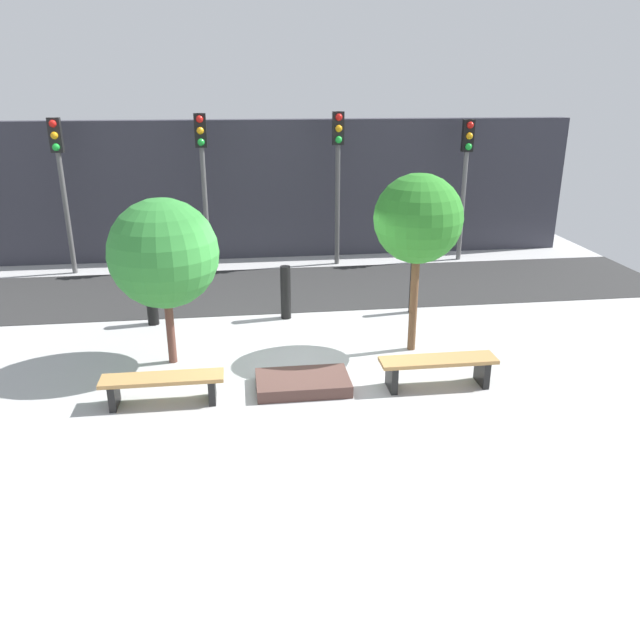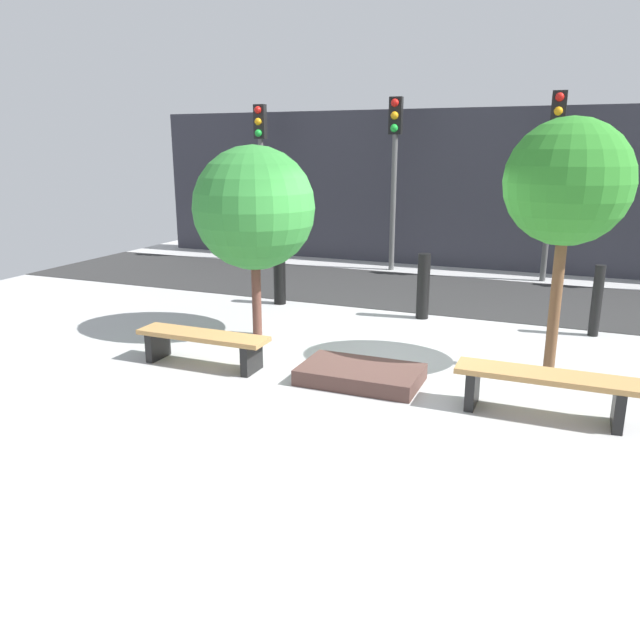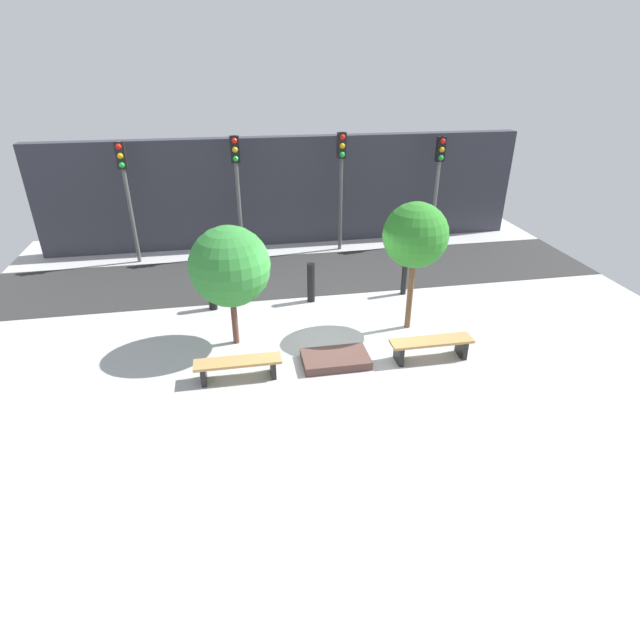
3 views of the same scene
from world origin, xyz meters
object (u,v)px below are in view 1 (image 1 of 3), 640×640
object	(u,v)px
tree_behind_left_bench	(164,254)
traffic_light_west	(60,169)
planter_bed	(303,383)
tree_behind_right_bench	(418,220)
bench_left	(163,384)
bench_right	(438,366)
traffic_light_mid_east	(338,162)
bollard_center	(413,287)
bollard_left	(286,292)
traffic_light_east	(466,165)
bollard_far_left	(152,302)
traffic_light_mid_west	(203,164)

from	to	relation	value
tree_behind_left_bench	traffic_light_west	xyz separation A→B (m)	(-2.89, 5.76, 0.67)
planter_bed	tree_behind_right_bench	world-z (taller)	tree_behind_right_bench
bench_left	tree_behind_left_bench	xyz separation A→B (m)	(-0.00, 1.48, 1.57)
bench_right	traffic_light_mid_east	xyz separation A→B (m)	(-0.42, 7.24, 2.28)
bench_left	bollard_center	size ratio (longest dim) A/B	1.65
planter_bed	traffic_light_mid_east	world-z (taller)	traffic_light_mid_east
bench_right	tree_behind_right_bench	bearing A→B (deg)	90.20
planter_bed	tree_behind_left_bench	distance (m)	3.02
bollard_left	traffic_light_east	size ratio (longest dim) A/B	0.30
bollard_left	traffic_light_west	world-z (taller)	traffic_light_west
traffic_light_east	bench_left	bearing A→B (deg)	-134.17
traffic_light_east	bollard_center	bearing A→B (deg)	-121.23
bollard_center	traffic_light_east	bearing A→B (deg)	58.77
bollard_far_left	bollard_center	bearing A→B (deg)	0.00
bench_right	traffic_light_mid_east	distance (m)	7.60
planter_bed	traffic_light_mid_east	distance (m)	7.66
bench_left	planter_bed	bearing A→B (deg)	5.31
bollard_left	bench_left	bearing A→B (deg)	-121.73
bench_left	tree_behind_right_bench	world-z (taller)	tree_behind_right_bench
traffic_light_west	traffic_light_mid_east	size ratio (longest dim) A/B	0.97
planter_bed	traffic_light_west	distance (m)	8.96
bench_left	traffic_light_west	size ratio (longest dim) A/B	0.48
planter_bed	traffic_light_west	size ratio (longest dim) A/B	0.39
planter_bed	bollard_far_left	size ratio (longest dim) A/B	1.60
bench_right	traffic_light_mid_east	size ratio (longest dim) A/B	0.47
tree_behind_right_bench	traffic_light_east	bearing A→B (deg)	63.34
traffic_light_east	bollard_far_left	bearing A→B (deg)	-152.77
bollard_center	traffic_light_west	distance (m)	8.74
planter_bed	traffic_light_east	bearing A→B (deg)	54.82
planter_bed	bollard_center	bearing A→B (deg)	50.42
bollard_far_left	traffic_light_east	bearing A→B (deg)	27.23
bench_right	traffic_light_east	world-z (taller)	traffic_light_east
bollard_left	traffic_light_mid_east	world-z (taller)	traffic_light_mid_east
bench_right	bollard_far_left	size ratio (longest dim) A/B	2.02
bench_left	bollard_left	distance (m)	3.94
bench_left	traffic_light_east	size ratio (longest dim) A/B	0.49
bollard_center	traffic_light_west	world-z (taller)	traffic_light_west
traffic_light_mid_west	traffic_light_east	world-z (taller)	traffic_light_mid_west
planter_bed	bench_right	bearing A→B (deg)	-5.52
bollard_far_left	traffic_light_west	xyz separation A→B (m)	(-2.36, 3.89, 2.11)
bench_left	bollard_left	world-z (taller)	bollard_left
planter_bed	bollard_center	xyz separation A→B (m)	(2.60, 3.15, 0.44)
tree_behind_left_bench	traffic_light_mid_east	size ratio (longest dim) A/B	0.73
bollard_far_left	traffic_light_east	distance (m)	8.75
tree_behind_left_bench	tree_behind_right_bench	xyz separation A→B (m)	(4.14, 0.00, 0.44)
traffic_light_mid_west	bench_left	bearing A→B (deg)	-93.29
planter_bed	bollard_center	world-z (taller)	bollard_center
traffic_light_mid_east	traffic_light_east	bearing A→B (deg)	-0.01
bollard_far_left	traffic_light_east	size ratio (longest dim) A/B	0.25
bench_left	traffic_light_east	xyz separation A→B (m)	(7.03, 7.24, 2.17)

